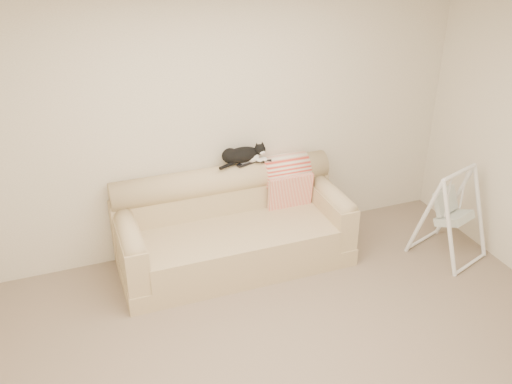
% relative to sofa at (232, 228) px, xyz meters
% --- Properties ---
extents(ground_plane, '(5.00, 5.00, 0.00)m').
position_rel_sofa_xyz_m(ground_plane, '(-0.03, -1.62, -0.35)').
color(ground_plane, '#756450').
rests_on(ground_plane, ground).
extents(room_shell, '(5.04, 4.04, 2.60)m').
position_rel_sofa_xyz_m(room_shell, '(-0.03, -1.62, 1.18)').
color(room_shell, beige).
rests_on(room_shell, ground).
extents(sofa, '(2.20, 0.93, 0.90)m').
position_rel_sofa_xyz_m(sofa, '(0.00, 0.00, 0.00)').
color(sofa, tan).
rests_on(sofa, ground).
extents(remote_a, '(0.19, 0.10, 0.03)m').
position_rel_sofa_xyz_m(remote_a, '(0.23, 0.23, 0.56)').
color(remote_a, black).
rests_on(remote_a, sofa).
extents(remote_b, '(0.18, 0.10, 0.02)m').
position_rel_sofa_xyz_m(remote_b, '(0.40, 0.23, 0.56)').
color(remote_b, black).
rests_on(remote_b, sofa).
extents(tuxedo_cat, '(0.51, 0.21, 0.20)m').
position_rel_sofa_xyz_m(tuxedo_cat, '(0.20, 0.25, 0.64)').
color(tuxedo_cat, black).
rests_on(tuxedo_cat, sofa).
extents(throw_blanket, '(0.46, 0.38, 0.58)m').
position_rel_sofa_xyz_m(throw_blanket, '(0.64, 0.23, 0.37)').
color(throw_blanket, red).
rests_on(throw_blanket, sofa).
extents(baby_swing, '(0.73, 0.76, 0.93)m').
position_rel_sofa_xyz_m(baby_swing, '(2.04, -0.65, 0.11)').
color(baby_swing, white).
rests_on(baby_swing, ground).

